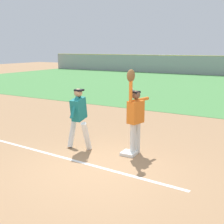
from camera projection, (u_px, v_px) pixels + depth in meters
ground_plane at (98, 168)px, 7.01m from camera, size 79.18×79.18×0.00m
outfield_grass at (223, 88)px, 20.98m from camera, size 46.59×19.64×0.01m
chalk_foul_line at (0, 141)px, 9.10m from camera, size 11.98×0.81×0.01m
first_base at (129, 153)px, 7.90m from camera, size 0.39×0.39×0.08m
fielder at (135, 113)px, 7.78m from camera, size 0.35×0.89×2.28m
runner at (79, 114)px, 8.18m from camera, size 0.76×0.85×1.72m
baseball at (132, 89)px, 7.59m from camera, size 0.07×0.07×0.07m
parked_car_tan at (163, 65)px, 36.72m from camera, size 4.53×2.38×1.25m
parked_car_black at (209, 67)px, 34.13m from camera, size 4.54×2.40×1.25m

